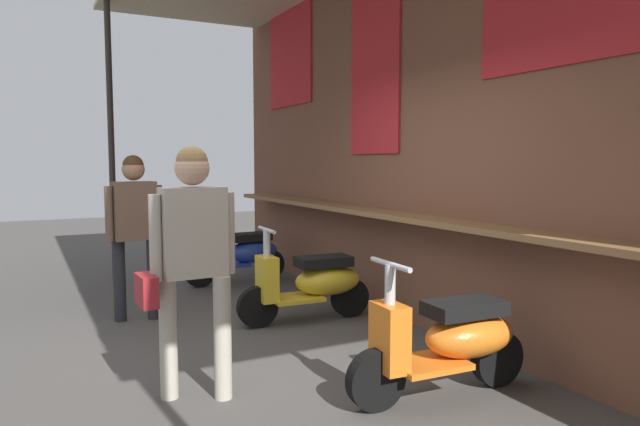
% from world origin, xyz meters
% --- Properties ---
extents(ground_plane, '(26.84, 26.84, 0.00)m').
position_xyz_m(ground_plane, '(0.00, 0.00, 0.00)').
color(ground_plane, '#474442').
extents(market_stall_facade, '(9.59, 2.66, 3.89)m').
position_xyz_m(market_stall_facade, '(0.00, 1.85, 2.16)').
color(market_stall_facade, brown).
rests_on(market_stall_facade, ground_plane).
extents(scooter_blue, '(0.48, 1.40, 0.97)m').
position_xyz_m(scooter_blue, '(-3.16, 1.08, 0.39)').
color(scooter_blue, '#233D9E').
rests_on(scooter_blue, ground_plane).
extents(scooter_yellow, '(0.49, 1.40, 0.97)m').
position_xyz_m(scooter_yellow, '(-1.05, 1.08, 0.39)').
color(scooter_yellow, gold).
rests_on(scooter_yellow, ground_plane).
extents(scooter_orange, '(0.48, 1.40, 0.97)m').
position_xyz_m(scooter_orange, '(1.04, 1.08, 0.39)').
color(scooter_orange, orange).
rests_on(scooter_orange, ground_plane).
extents(shopper_with_handbag, '(0.31, 0.67, 1.71)m').
position_xyz_m(shopper_with_handbag, '(0.28, -0.50, 1.05)').
color(shopper_with_handbag, '#ADA393').
rests_on(shopper_with_handbag, ground_plane).
extents(shopper_browsing, '(0.24, 0.57, 1.67)m').
position_xyz_m(shopper_browsing, '(-1.91, -0.49, 1.03)').
color(shopper_browsing, '#232328').
rests_on(shopper_browsing, ground_plane).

